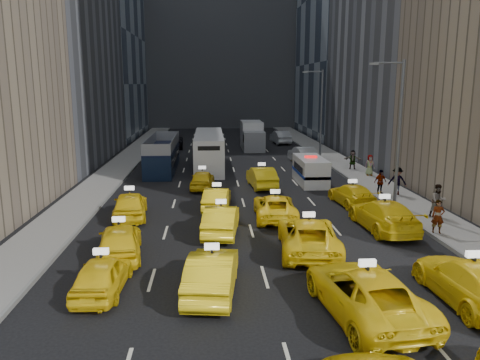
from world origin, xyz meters
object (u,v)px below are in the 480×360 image
(box_truck, at_px, (252,136))
(pedestrian_0, at_px, (438,217))
(city_bus, at_px, (209,150))
(double_decker, at_px, (163,154))
(nypd_van, at_px, (310,171))

(box_truck, distance_m, pedestrian_0, 33.56)
(city_bus, relative_size, box_truck, 1.71)
(city_bus, bearing_deg, pedestrian_0, -57.66)
(box_truck, height_order, pedestrian_0, box_truck)
(pedestrian_0, bearing_deg, double_decker, 143.58)
(pedestrian_0, bearing_deg, city_bus, 133.67)
(city_bus, bearing_deg, double_decker, -157.66)
(nypd_van, bearing_deg, pedestrian_0, -81.45)
(box_truck, xyz_separation_m, pedestrian_0, (6.47, -32.92, -0.57))
(nypd_van, height_order, pedestrian_0, nypd_van)
(nypd_van, distance_m, city_bus, 11.09)
(box_truck, bearing_deg, pedestrian_0, -83.13)
(nypd_van, bearing_deg, box_truck, 90.52)
(city_bus, bearing_deg, nypd_van, -41.52)
(double_decker, bearing_deg, nypd_van, -21.25)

